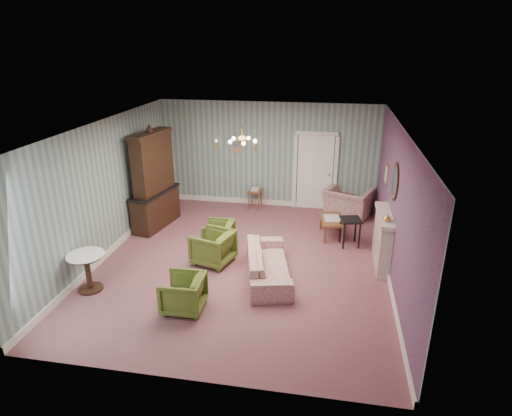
% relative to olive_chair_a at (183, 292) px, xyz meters
% --- Properties ---
extents(floor, '(7.00, 7.00, 0.00)m').
position_rel_olive_chair_a_xyz_m(floor, '(0.69, 1.88, -0.36)').
color(floor, '#824B51').
rests_on(floor, ground).
extents(ceiling, '(7.00, 7.00, 0.00)m').
position_rel_olive_chair_a_xyz_m(ceiling, '(0.69, 1.88, 2.54)').
color(ceiling, white).
rests_on(ceiling, ground).
extents(wall_back, '(6.00, 0.00, 6.00)m').
position_rel_olive_chair_a_xyz_m(wall_back, '(0.69, 5.38, 1.09)').
color(wall_back, slate).
rests_on(wall_back, ground).
extents(wall_front, '(6.00, 0.00, 6.00)m').
position_rel_olive_chair_a_xyz_m(wall_front, '(0.69, -1.62, 1.09)').
color(wall_front, slate).
rests_on(wall_front, ground).
extents(wall_left, '(0.00, 7.00, 7.00)m').
position_rel_olive_chair_a_xyz_m(wall_left, '(-2.31, 1.88, 1.09)').
color(wall_left, slate).
rests_on(wall_left, ground).
extents(wall_right, '(0.00, 7.00, 7.00)m').
position_rel_olive_chair_a_xyz_m(wall_right, '(3.69, 1.88, 1.09)').
color(wall_right, slate).
rests_on(wall_right, ground).
extents(wall_right_floral, '(0.00, 7.00, 7.00)m').
position_rel_olive_chair_a_xyz_m(wall_right_floral, '(3.67, 1.88, 1.09)').
color(wall_right_floral, '#A55273').
rests_on(wall_right_floral, ground).
extents(door, '(1.12, 0.12, 2.16)m').
position_rel_olive_chair_a_xyz_m(door, '(1.99, 5.34, 0.72)').
color(door, white).
rests_on(door, floor).
extents(olive_chair_a, '(0.67, 0.72, 0.72)m').
position_rel_olive_chair_a_xyz_m(olive_chair_a, '(0.00, 0.00, 0.00)').
color(olive_chair_a, '#525E21').
rests_on(olive_chair_a, floor).
extents(olive_chair_b, '(0.90, 0.93, 0.78)m').
position_rel_olive_chair_a_xyz_m(olive_chair_b, '(0.05, 1.76, 0.03)').
color(olive_chair_b, '#525E21').
rests_on(olive_chair_b, floor).
extents(olive_chair_c, '(0.61, 0.65, 0.67)m').
position_rel_olive_chair_a_xyz_m(olive_chair_c, '(-0.02, 2.52, -0.03)').
color(olive_chair_c, '#525E21').
rests_on(olive_chair_c, floor).
extents(sofa_chintz, '(1.02, 2.10, 0.79)m').
position_rel_olive_chair_a_xyz_m(sofa_chintz, '(1.29, 1.37, 0.03)').
color(sofa_chintz, '#923B49').
rests_on(sofa_chintz, floor).
extents(wingback_chair, '(1.36, 1.14, 1.02)m').
position_rel_olive_chair_a_xyz_m(wingback_chair, '(2.92, 4.96, 0.15)').
color(wingback_chair, '#923B49').
rests_on(wingback_chair, floor).
extents(dresser, '(0.81, 1.61, 2.55)m').
position_rel_olive_chair_a_xyz_m(dresser, '(-1.87, 3.40, 0.92)').
color(dresser, black).
rests_on(dresser, floor).
extents(fireplace, '(0.30, 1.40, 1.16)m').
position_rel_olive_chair_a_xyz_m(fireplace, '(3.55, 2.28, 0.22)').
color(fireplace, beige).
rests_on(fireplace, floor).
extents(mantel_vase, '(0.15, 0.15, 0.15)m').
position_rel_olive_chair_a_xyz_m(mantel_vase, '(3.53, 1.88, 0.87)').
color(mantel_vase, gold).
rests_on(mantel_vase, fireplace).
extents(oval_mirror, '(0.04, 0.76, 0.84)m').
position_rel_olive_chair_a_xyz_m(oval_mirror, '(3.65, 2.28, 1.49)').
color(oval_mirror, white).
rests_on(oval_mirror, wall_right).
extents(framed_print, '(0.04, 0.34, 0.42)m').
position_rel_olive_chair_a_xyz_m(framed_print, '(3.66, 3.63, 1.24)').
color(framed_print, gold).
rests_on(framed_print, wall_right).
extents(coffee_table, '(0.65, 0.99, 0.47)m').
position_rel_olive_chair_a_xyz_m(coffee_table, '(2.50, 3.52, -0.12)').
color(coffee_table, brown).
rests_on(coffee_table, floor).
extents(side_table_black, '(0.52, 0.52, 0.66)m').
position_rel_olive_chair_a_xyz_m(side_table_black, '(2.92, 3.09, -0.03)').
color(side_table_black, black).
rests_on(side_table_black, floor).
extents(pedestal_table, '(0.69, 0.69, 0.75)m').
position_rel_olive_chair_a_xyz_m(pedestal_table, '(-1.96, 0.31, 0.02)').
color(pedestal_table, black).
rests_on(pedestal_table, floor).
extents(nesting_table, '(0.37, 0.46, 0.59)m').
position_rel_olive_chair_a_xyz_m(nesting_table, '(0.37, 5.03, -0.07)').
color(nesting_table, brown).
rests_on(nesting_table, floor).
extents(gilt_mirror_back, '(0.28, 0.06, 0.36)m').
position_rel_olive_chair_a_xyz_m(gilt_mirror_back, '(-0.21, 5.34, 1.34)').
color(gilt_mirror_back, gold).
rests_on(gilt_mirror_back, wall_back).
extents(sconce_left, '(0.16, 0.12, 0.30)m').
position_rel_olive_chair_a_xyz_m(sconce_left, '(-0.76, 5.32, 1.34)').
color(sconce_left, gold).
rests_on(sconce_left, wall_back).
extents(sconce_right, '(0.16, 0.12, 0.30)m').
position_rel_olive_chair_a_xyz_m(sconce_right, '(0.34, 5.32, 1.34)').
color(sconce_right, gold).
rests_on(sconce_right, wall_back).
extents(chandelier, '(0.56, 0.56, 0.36)m').
position_rel_olive_chair_a_xyz_m(chandelier, '(0.69, 1.88, 2.27)').
color(chandelier, gold).
rests_on(chandelier, ceiling).
extents(burgundy_cushion, '(0.41, 0.28, 0.39)m').
position_rel_olive_chair_a_xyz_m(burgundy_cushion, '(2.87, 4.81, 0.12)').
color(burgundy_cushion, maroon).
rests_on(burgundy_cushion, wingback_chair).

